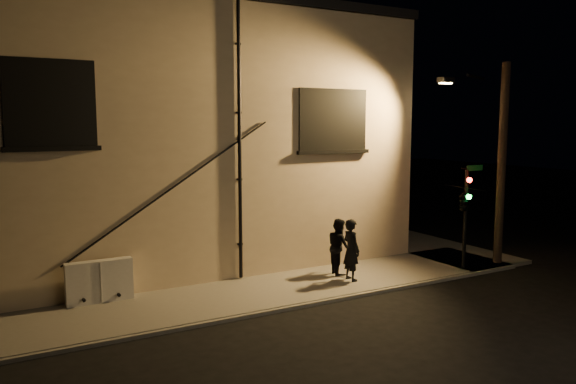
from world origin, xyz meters
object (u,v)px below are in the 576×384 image
streetlamp_pole (498,159)px  traffic_signal (464,200)px  pedestrian_b (339,246)px  pedestrian_a (351,250)px  utility_cabinet (100,281)px

streetlamp_pole → traffic_signal: bearing=-175.9°
pedestrian_b → traffic_signal: (3.84, -1.51, 1.39)m
pedestrian_a → utility_cabinet: bearing=77.2°
utility_cabinet → pedestrian_a: bearing=-12.5°
traffic_signal → streetlamp_pole: size_ratio=0.49×
streetlamp_pole → pedestrian_b: bearing=165.9°
utility_cabinet → pedestrian_b: (7.19, -0.80, 0.32)m
pedestrian_b → traffic_signal: size_ratio=0.52×
pedestrian_a → streetlamp_pole: (5.59, -0.61, 2.61)m
utility_cabinet → pedestrian_a: 7.29m
pedestrian_a → pedestrian_b: 0.78m
traffic_signal → utility_cabinet: bearing=168.2°
utility_cabinet → traffic_signal: size_ratio=0.51×
streetlamp_pole → utility_cabinet: bearing=170.2°
pedestrian_a → pedestrian_b: size_ratio=1.06×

